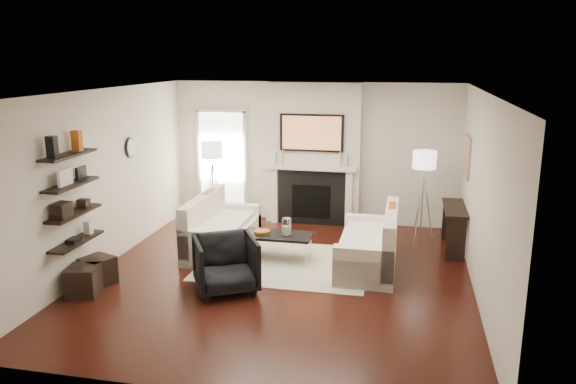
% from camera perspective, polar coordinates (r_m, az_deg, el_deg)
% --- Properties ---
extents(room_envelope, '(6.00, 6.00, 6.00)m').
position_cam_1_polar(room_envelope, '(7.94, -0.90, 0.40)').
color(room_envelope, black).
rests_on(room_envelope, ground).
extents(chimney_breast, '(1.80, 0.25, 2.70)m').
position_cam_1_polar(chimney_breast, '(10.71, 2.54, 3.86)').
color(chimney_breast, silver).
rests_on(chimney_breast, floor).
extents(fireplace_surround, '(1.30, 0.02, 1.04)m').
position_cam_1_polar(fireplace_surround, '(10.75, 2.38, -0.63)').
color(fireplace_surround, black).
rests_on(fireplace_surround, floor).
extents(firebox, '(0.75, 0.02, 0.65)m').
position_cam_1_polar(firebox, '(10.76, 2.37, -0.99)').
color(firebox, black).
rests_on(firebox, floor).
extents(mantel_pilaster_l, '(0.12, 0.08, 1.10)m').
position_cam_1_polar(mantel_pilaster_l, '(10.85, -1.40, -0.31)').
color(mantel_pilaster_l, white).
rests_on(mantel_pilaster_l, floor).
extents(mantel_pilaster_r, '(0.12, 0.08, 1.10)m').
position_cam_1_polar(mantel_pilaster_r, '(10.62, 6.18, -0.70)').
color(mantel_pilaster_r, white).
rests_on(mantel_pilaster_r, floor).
extents(mantel_shelf, '(1.70, 0.18, 0.07)m').
position_cam_1_polar(mantel_shelf, '(10.57, 2.36, 2.46)').
color(mantel_shelf, white).
rests_on(mantel_shelf, chimney_breast).
extents(tv_body, '(1.20, 0.06, 0.70)m').
position_cam_1_polar(tv_body, '(10.49, 2.42, 6.03)').
color(tv_body, black).
rests_on(tv_body, chimney_breast).
extents(tv_screen, '(1.10, 0.00, 0.62)m').
position_cam_1_polar(tv_screen, '(10.45, 2.39, 6.01)').
color(tv_screen, '#BF723F').
rests_on(tv_screen, tv_body).
extents(candlestick_l_tall, '(0.04, 0.04, 0.30)m').
position_cam_1_polar(candlestick_l_tall, '(10.65, -0.54, 3.57)').
color(candlestick_l_tall, silver).
rests_on(candlestick_l_tall, mantel_shelf).
extents(candlestick_l_short, '(0.04, 0.04, 0.24)m').
position_cam_1_polar(candlestick_l_short, '(10.68, -1.22, 3.44)').
color(candlestick_l_short, silver).
rests_on(candlestick_l_short, mantel_shelf).
extents(candlestick_r_tall, '(0.04, 0.04, 0.30)m').
position_cam_1_polar(candlestick_r_tall, '(10.47, 5.36, 3.34)').
color(candlestick_r_tall, silver).
rests_on(candlestick_r_tall, mantel_shelf).
extents(candlestick_r_short, '(0.04, 0.04, 0.24)m').
position_cam_1_polar(candlestick_r_short, '(10.46, 6.06, 3.14)').
color(candlestick_r_short, silver).
rests_on(candlestick_r_short, mantel_shelf).
extents(hallway_panel, '(0.90, 0.02, 2.10)m').
position_cam_1_polar(hallway_panel, '(11.31, -6.68, 2.76)').
color(hallway_panel, white).
rests_on(hallway_panel, floor).
extents(door_trim_l, '(0.06, 0.06, 2.16)m').
position_cam_1_polar(door_trim_l, '(11.45, -8.99, 2.82)').
color(door_trim_l, white).
rests_on(door_trim_l, floor).
extents(door_trim_r, '(0.06, 0.06, 2.16)m').
position_cam_1_polar(door_trim_r, '(11.15, -4.37, 2.65)').
color(door_trim_r, white).
rests_on(door_trim_r, floor).
extents(door_trim_top, '(1.02, 0.06, 0.06)m').
position_cam_1_polar(door_trim_top, '(11.14, -6.87, 8.20)').
color(door_trim_top, white).
rests_on(door_trim_top, wall_back).
extents(rug, '(2.60, 2.00, 0.01)m').
position_cam_1_polar(rug, '(8.87, -0.28, -7.25)').
color(rug, beige).
rests_on(rug, floor).
extents(loveseat_left_base, '(0.85, 1.80, 0.42)m').
position_cam_1_polar(loveseat_left_base, '(9.43, -6.64, -4.73)').
color(loveseat_left_base, white).
rests_on(loveseat_left_base, floor).
extents(loveseat_left_back, '(0.18, 1.80, 0.80)m').
position_cam_1_polar(loveseat_left_back, '(9.45, -8.62, -2.75)').
color(loveseat_left_back, white).
rests_on(loveseat_left_back, floor).
extents(loveseat_left_arm_n, '(0.85, 0.18, 0.60)m').
position_cam_1_polar(loveseat_left_arm_n, '(8.68, -8.35, -5.80)').
color(loveseat_left_arm_n, white).
rests_on(loveseat_left_arm_n, floor).
extents(loveseat_left_arm_s, '(0.85, 0.18, 0.60)m').
position_cam_1_polar(loveseat_left_arm_s, '(10.14, -5.20, -2.84)').
color(loveseat_left_arm_s, white).
rests_on(loveseat_left_arm_s, floor).
extents(loveseat_left_cushion, '(0.63, 1.44, 0.10)m').
position_cam_1_polar(loveseat_left_cushion, '(9.34, -6.39, -3.23)').
color(loveseat_left_cushion, white).
rests_on(loveseat_left_cushion, loveseat_left_base).
extents(pillow_left_orange, '(0.10, 0.42, 0.42)m').
position_cam_1_polar(pillow_left_orange, '(9.67, -8.04, -1.10)').
color(pillow_left_orange, '#B45616').
rests_on(pillow_left_orange, loveseat_left_cushion).
extents(pillow_left_charcoal, '(0.10, 0.40, 0.40)m').
position_cam_1_polar(pillow_left_charcoal, '(9.13, -9.32, -2.10)').
color(pillow_left_charcoal, black).
rests_on(pillow_left_charcoal, loveseat_left_cushion).
extents(loveseat_right_base, '(0.85, 1.80, 0.42)m').
position_cam_1_polar(loveseat_right_base, '(8.73, 8.06, -6.31)').
color(loveseat_right_base, white).
rests_on(loveseat_right_base, floor).
extents(loveseat_right_back, '(0.18, 1.80, 0.80)m').
position_cam_1_polar(loveseat_right_back, '(8.61, 10.36, -4.46)').
color(loveseat_right_back, white).
rests_on(loveseat_right_back, floor).
extents(loveseat_right_arm_n, '(0.85, 0.18, 0.60)m').
position_cam_1_polar(loveseat_right_arm_n, '(7.94, 7.65, -7.67)').
color(loveseat_right_arm_n, white).
rests_on(loveseat_right_arm_n, floor).
extents(loveseat_right_arm_s, '(0.85, 0.18, 0.60)m').
position_cam_1_polar(loveseat_right_arm_s, '(9.46, 8.44, -4.15)').
color(loveseat_right_arm_s, white).
rests_on(loveseat_right_arm_s, floor).
extents(loveseat_right_cushion, '(0.63, 1.44, 0.10)m').
position_cam_1_polar(loveseat_right_cushion, '(8.65, 7.79, -4.67)').
color(loveseat_right_cushion, white).
rests_on(loveseat_right_cushion, loveseat_right_base).
extents(pillow_right_orange, '(0.10, 0.42, 0.42)m').
position_cam_1_polar(pillow_right_orange, '(8.84, 10.48, -2.60)').
color(pillow_right_orange, '#B45616').
rests_on(pillow_right_orange, loveseat_right_cushion).
extents(pillow_right_charcoal, '(0.10, 0.40, 0.40)m').
position_cam_1_polar(pillow_right_charcoal, '(8.27, 10.35, -3.81)').
color(pillow_right_charcoal, black).
rests_on(pillow_right_charcoal, loveseat_right_cushion).
extents(coffee_table, '(1.10, 0.55, 0.04)m').
position_cam_1_polar(coffee_table, '(8.93, -1.09, -4.43)').
color(coffee_table, black).
rests_on(coffee_table, floor).
extents(coffee_leg_nw, '(0.02, 0.02, 0.38)m').
position_cam_1_polar(coffee_leg_nw, '(8.91, -4.56, -5.92)').
color(coffee_leg_nw, silver).
rests_on(coffee_leg_nw, floor).
extents(coffee_leg_ne, '(0.02, 0.02, 0.38)m').
position_cam_1_polar(coffee_leg_ne, '(8.70, 1.81, -6.40)').
color(coffee_leg_ne, silver).
rests_on(coffee_leg_ne, floor).
extents(coffee_leg_sw, '(0.02, 0.02, 0.38)m').
position_cam_1_polar(coffee_leg_sw, '(9.31, -3.79, -5.04)').
color(coffee_leg_sw, silver).
rests_on(coffee_leg_sw, floor).
extents(coffee_leg_se, '(0.02, 0.02, 0.38)m').
position_cam_1_polar(coffee_leg_se, '(9.10, 2.31, -5.47)').
color(coffee_leg_se, silver).
rests_on(coffee_leg_se, floor).
extents(hurricane_glass, '(0.15, 0.15, 0.26)m').
position_cam_1_polar(hurricane_glass, '(8.85, -0.15, -3.51)').
color(hurricane_glass, white).
rests_on(hurricane_glass, coffee_table).
extents(hurricane_candle, '(0.10, 0.10, 0.15)m').
position_cam_1_polar(hurricane_candle, '(8.87, -0.15, -3.91)').
color(hurricane_candle, white).
rests_on(hurricane_candle, coffee_table).
extents(copper_bowl, '(0.26, 0.26, 0.04)m').
position_cam_1_polar(copper_bowl, '(8.97, -2.65, -4.05)').
color(copper_bowl, '#B45E1E').
rests_on(copper_bowl, coffee_table).
extents(armchair, '(1.08, 1.06, 0.84)m').
position_cam_1_polar(armchair, '(7.83, -6.34, -7.01)').
color(armchair, black).
rests_on(armchair, floor).
extents(lamp_left_post, '(0.02, 0.02, 1.20)m').
position_cam_1_polar(lamp_left_post, '(10.85, -7.61, -0.16)').
color(lamp_left_post, silver).
rests_on(lamp_left_post, floor).
extents(lamp_left_shade, '(0.40, 0.40, 0.30)m').
position_cam_1_polar(lamp_left_shade, '(10.68, -7.75, 4.27)').
color(lamp_left_shade, white).
rests_on(lamp_left_shade, lamp_left_post).
extents(lamp_left_leg_a, '(0.25, 0.02, 1.23)m').
position_cam_1_polar(lamp_left_leg_a, '(10.82, -7.06, -0.19)').
color(lamp_left_leg_a, silver).
rests_on(lamp_left_leg_a, floor).
extents(lamp_left_leg_b, '(0.14, 0.22, 1.23)m').
position_cam_1_polar(lamp_left_leg_b, '(10.96, -7.72, -0.03)').
color(lamp_left_leg_b, silver).
rests_on(lamp_left_leg_b, floor).
extents(lamp_left_leg_c, '(0.14, 0.22, 1.23)m').
position_cam_1_polar(lamp_left_leg_c, '(10.79, -8.05, -0.26)').
color(lamp_left_leg_c, silver).
rests_on(lamp_left_leg_c, floor).
extents(lamp_right_post, '(0.02, 0.02, 1.20)m').
position_cam_1_polar(lamp_right_post, '(10.03, 13.43, -1.58)').
color(lamp_right_post, silver).
rests_on(lamp_right_post, floor).
extents(lamp_right_shade, '(0.40, 0.40, 0.30)m').
position_cam_1_polar(lamp_right_shade, '(9.84, 13.71, 3.20)').
color(lamp_right_shade, white).
rests_on(lamp_right_shade, lamp_right_post).
extents(lamp_right_leg_a, '(0.25, 0.02, 1.23)m').
position_cam_1_polar(lamp_right_leg_a, '(10.03, 14.06, -1.61)').
color(lamp_right_leg_a, silver).
rests_on(lamp_right_leg_a, floor).
extents(lamp_right_leg_b, '(0.14, 0.22, 1.23)m').
position_cam_1_polar(lamp_right_leg_b, '(10.12, 13.11, -1.43)').
color(lamp_right_leg_b, silver).
rests_on(lamp_right_leg_b, floor).
extents(lamp_right_leg_c, '(0.14, 0.22, 1.23)m').
position_cam_1_polar(lamp_right_leg_c, '(9.93, 13.13, -1.71)').
color(lamp_right_leg_c, silver).
rests_on(lamp_right_leg_c, floor).
extents(console_top, '(0.35, 1.20, 0.04)m').
position_cam_1_polar(console_top, '(9.66, 16.60, -1.57)').
color(console_top, black).
rests_on(console_top, floor).
extents(console_leg_n, '(0.30, 0.04, 0.71)m').
position_cam_1_polar(console_leg_n, '(9.23, 16.69, -4.69)').
color(console_leg_n, black).
rests_on(console_leg_n, floor).
extents(console_leg_s, '(0.30, 0.04, 0.71)m').
position_cam_1_polar(console_leg_s, '(10.28, 16.24, -2.79)').
color(console_leg_s, black).
rests_on(console_leg_s, floor).
extents(wall_art, '(0.03, 0.70, 0.70)m').
position_cam_1_polar(wall_art, '(9.77, 17.74, 3.46)').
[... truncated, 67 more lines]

